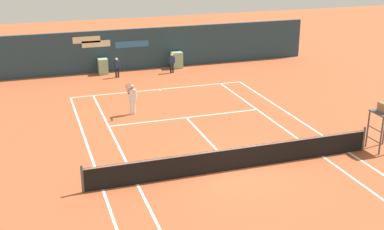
{
  "coord_description": "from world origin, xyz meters",
  "views": [
    {
      "loc": [
        -7.41,
        -16.69,
        8.82
      ],
      "look_at": [
        -0.3,
        4.56,
        0.8
      ],
      "focal_mm": 47.04,
      "sensor_mm": 36.0,
      "label": 1
    }
  ],
  "objects_px": {
    "tennis_ball_near_service_line": "(230,118)",
    "tennis_ball_mid_court": "(239,106)",
    "tennis_ball_by_sideline": "(165,113)",
    "ball_kid_left_post": "(172,62)",
    "ball_kid_centre_post": "(117,66)",
    "player_on_baseline": "(132,97)"
  },
  "relations": [
    {
      "from": "player_on_baseline",
      "to": "ball_kid_centre_post",
      "type": "distance_m",
      "value": 7.46
    },
    {
      "from": "ball_kid_left_post",
      "to": "player_on_baseline",
      "type": "bearing_deg",
      "value": 63.2
    },
    {
      "from": "player_on_baseline",
      "to": "ball_kid_left_post",
      "type": "bearing_deg",
      "value": -116.57
    },
    {
      "from": "player_on_baseline",
      "to": "ball_kid_centre_post",
      "type": "height_order",
      "value": "player_on_baseline"
    },
    {
      "from": "ball_kid_left_post",
      "to": "tennis_ball_near_service_line",
      "type": "xyz_separation_m",
      "value": [
        0.26,
        -9.69,
        -0.74
      ]
    },
    {
      "from": "player_on_baseline",
      "to": "tennis_ball_near_service_line",
      "type": "bearing_deg",
      "value": 157.51
    },
    {
      "from": "ball_kid_left_post",
      "to": "tennis_ball_by_sideline",
      "type": "xyz_separation_m",
      "value": [
        -2.66,
        -7.85,
        -0.74
      ]
    },
    {
      "from": "tennis_ball_near_service_line",
      "to": "ball_kid_left_post",
      "type": "bearing_deg",
      "value": 91.56
    },
    {
      "from": "ball_kid_left_post",
      "to": "ball_kid_centre_post",
      "type": "xyz_separation_m",
      "value": [
        -3.74,
        -0.0,
        -0.01
      ]
    },
    {
      "from": "ball_kid_left_post",
      "to": "ball_kid_centre_post",
      "type": "relative_size",
      "value": 1.02
    },
    {
      "from": "ball_kid_centre_post",
      "to": "tennis_ball_mid_court",
      "type": "height_order",
      "value": "ball_kid_centre_post"
    },
    {
      "from": "tennis_ball_by_sideline",
      "to": "tennis_ball_mid_court",
      "type": "distance_m",
      "value": 4.08
    },
    {
      "from": "player_on_baseline",
      "to": "tennis_ball_mid_court",
      "type": "distance_m",
      "value": 5.85
    },
    {
      "from": "tennis_ball_by_sideline",
      "to": "player_on_baseline",
      "type": "bearing_deg",
      "value": 166.05
    },
    {
      "from": "tennis_ball_by_sideline",
      "to": "tennis_ball_mid_court",
      "type": "bearing_deg",
      "value": -3.48
    },
    {
      "from": "player_on_baseline",
      "to": "ball_kid_left_post",
      "type": "distance_m",
      "value": 8.6
    },
    {
      "from": "player_on_baseline",
      "to": "tennis_ball_by_sideline",
      "type": "relative_size",
      "value": 26.63
    },
    {
      "from": "ball_kid_centre_post",
      "to": "tennis_ball_by_sideline",
      "type": "height_order",
      "value": "ball_kid_centre_post"
    },
    {
      "from": "player_on_baseline",
      "to": "ball_kid_left_post",
      "type": "relative_size",
      "value": 1.35
    },
    {
      "from": "tennis_ball_near_service_line",
      "to": "tennis_ball_mid_court",
      "type": "height_order",
      "value": "same"
    },
    {
      "from": "ball_kid_centre_post",
      "to": "player_on_baseline",
      "type": "bearing_deg",
      "value": 83.78
    },
    {
      "from": "tennis_ball_mid_court",
      "to": "player_on_baseline",
      "type": "bearing_deg",
      "value": 173.42
    }
  ]
}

